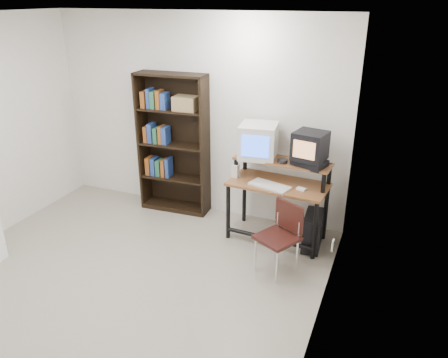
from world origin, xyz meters
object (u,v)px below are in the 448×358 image
at_px(pc_tower, 313,231).
at_px(bookshelf, 174,142).
at_px(crt_tv, 310,146).
at_px(crt_monitor, 258,141).
at_px(computer_desk, 279,187).
at_px(school_chair, 281,231).

xyz_separation_m(pc_tower, bookshelf, (-1.98, 0.32, 0.75)).
bearing_deg(crt_tv, pc_tower, -26.06).
distance_m(crt_monitor, bookshelf, 1.25).
bearing_deg(pc_tower, bookshelf, 166.84).
xyz_separation_m(computer_desk, bookshelf, (-1.52, 0.28, 0.27)).
xyz_separation_m(computer_desk, pc_tower, (0.45, -0.04, -0.47)).
bearing_deg(computer_desk, school_chair, -67.25).
relative_size(crt_tv, school_chair, 0.51).
height_order(crt_monitor, school_chair, crt_monitor).
bearing_deg(computer_desk, crt_monitor, 161.69).
relative_size(computer_desk, crt_tv, 2.98).
bearing_deg(crt_monitor, crt_tv, -14.47).
relative_size(crt_monitor, crt_tv, 1.23).
xyz_separation_m(crt_monitor, pc_tower, (0.76, -0.16, -0.96)).
height_order(computer_desk, pc_tower, computer_desk).
relative_size(computer_desk, school_chair, 1.53).
distance_m(pc_tower, school_chair, 0.69).
xyz_separation_m(computer_desk, school_chair, (0.22, -0.64, -0.21)).
bearing_deg(pc_tower, crt_tv, 139.22).
xyz_separation_m(crt_monitor, school_chair, (0.53, -0.77, -0.70)).
distance_m(school_chair, bookshelf, 2.03).
bearing_deg(bookshelf, crt_tv, -9.78).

